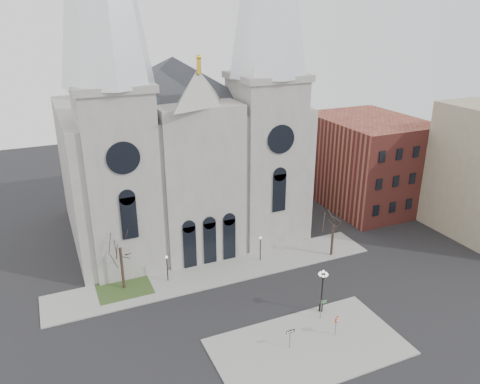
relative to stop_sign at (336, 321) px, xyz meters
name	(u,v)px	position (x,y,z in m)	size (l,w,h in m)	color
ground	(257,325)	(-6.22, 4.64, -1.76)	(160.00, 160.00, 0.00)	black
sidewalk_near	(308,347)	(-3.22, -0.36, -1.69)	(18.00, 10.00, 0.14)	gray
sidewalk_far	(217,272)	(-6.22, 15.64, -1.69)	(40.00, 6.00, 0.14)	gray
grass_patch	(124,288)	(-17.22, 16.64, -1.67)	(6.00, 5.00, 0.18)	#2C431C
cathedral	(181,103)	(-6.22, 27.49, 16.72)	(33.00, 26.66, 54.00)	gray
bg_building_brick	(367,162)	(23.78, 26.64, 5.24)	(14.00, 18.00, 14.00)	brown
tree_left	(120,245)	(-17.22, 16.64, 3.82)	(3.20, 3.20, 7.50)	black
tree_right	(334,224)	(8.78, 13.64, 2.70)	(3.20, 3.20, 6.00)	black
ped_lamp_left	(167,264)	(-12.22, 16.14, 0.57)	(0.32, 0.32, 3.26)	black
ped_lamp_right	(260,244)	(-0.22, 16.14, 0.57)	(0.32, 0.32, 3.26)	black
stop_sign	(336,321)	(0.00, 0.00, 0.00)	(0.82, 0.09, 2.26)	slate
globe_lamp	(322,286)	(0.86, 3.88, 1.47)	(1.25, 1.25, 4.92)	black
one_way_sign	(290,335)	(-4.95, 0.21, -0.21)	(0.91, 0.09, 2.08)	slate
street_name_sign	(322,307)	(0.23, 2.85, -0.34)	(0.69, 0.09, 2.17)	slate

